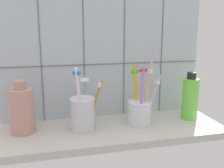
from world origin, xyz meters
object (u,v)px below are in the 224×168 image
ceramic_vase (22,110)px  soap_bottle (190,98)px  toothbrush_cup_right (140,109)px  toothbrush_cup_left (83,112)px

ceramic_vase → soap_bottle: size_ratio=0.99×
soap_bottle → toothbrush_cup_right: bearing=-177.8°
ceramic_vase → toothbrush_cup_left: bearing=-6.0°
toothbrush_cup_left → soap_bottle: toothbrush_cup_left is taller
soap_bottle → toothbrush_cup_left: bearing=-178.8°
toothbrush_cup_right → soap_bottle: 16.77cm
toothbrush_cup_left → toothbrush_cup_right: (17.09, 0.08, -0.52)cm
toothbrush_cup_left → ceramic_vase: toothbrush_cup_left is taller
toothbrush_cup_left → soap_bottle: 33.76cm
toothbrush_cup_right → soap_bottle: size_ratio=1.28×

